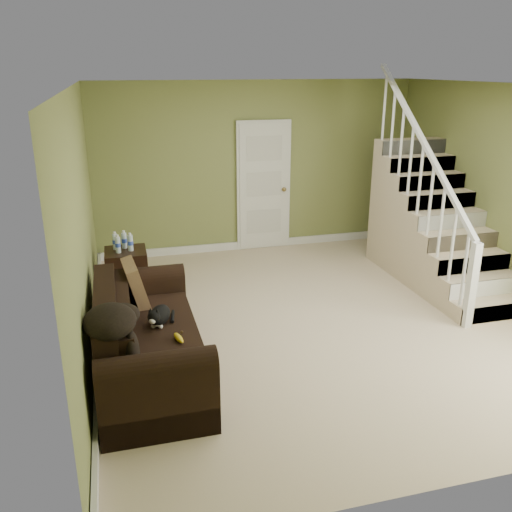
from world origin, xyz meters
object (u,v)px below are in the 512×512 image
sofa (144,343)px  cat (160,316)px  side_table (127,272)px  banana (179,338)px

sofa → cat: size_ratio=4.37×
side_table → cat: (0.25, -1.88, 0.24)m
sofa → side_table: size_ratio=2.57×
cat → banana: 0.39m
cat → side_table: bearing=120.9°
cat → banana: size_ratio=2.51×
side_table → cat: size_ratio=1.70×
cat → sofa: bearing=-132.4°
sofa → side_table: sofa is taller
side_table → banana: side_table is taller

